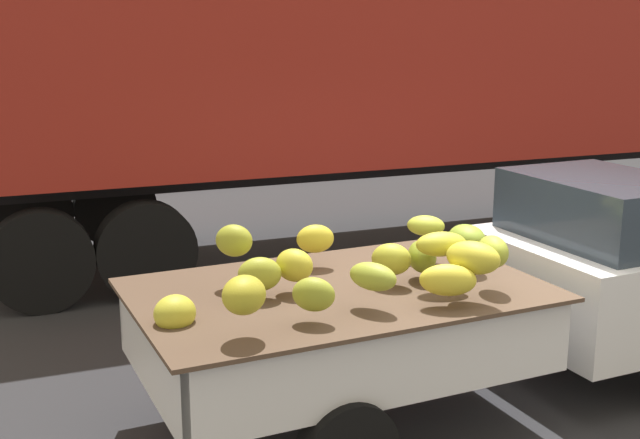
# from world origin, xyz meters

# --- Properties ---
(ground) EXTENTS (220.00, 220.00, 0.00)m
(ground) POSITION_xyz_m (0.00, 0.00, 0.00)
(ground) COLOR #28282B
(curb_strip) EXTENTS (80.00, 0.80, 0.16)m
(curb_strip) POSITION_xyz_m (0.00, 9.82, 0.08)
(curb_strip) COLOR gray
(curb_strip) RESTS_ON ground
(pickup_truck) EXTENTS (5.15, 1.97, 1.70)m
(pickup_truck) POSITION_xyz_m (0.60, 0.30, 0.89)
(pickup_truck) COLOR white
(pickup_truck) RESTS_ON ground
(semi_trailer) EXTENTS (12.05, 2.85, 3.95)m
(semi_trailer) POSITION_xyz_m (1.47, 4.85, 2.54)
(semi_trailer) COLOR maroon
(semi_trailer) RESTS_ON ground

